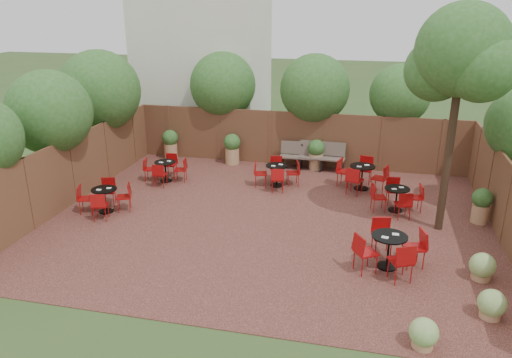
# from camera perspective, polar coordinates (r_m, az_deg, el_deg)

# --- Properties ---
(ground) EXTENTS (80.00, 80.00, 0.00)m
(ground) POSITION_cam_1_polar(r_m,az_deg,el_deg) (13.81, 1.54, -4.75)
(ground) COLOR #354F23
(ground) RESTS_ON ground
(courtyard_paving) EXTENTS (12.00, 10.00, 0.02)m
(courtyard_paving) POSITION_cam_1_polar(r_m,az_deg,el_deg) (13.81, 1.54, -4.72)
(courtyard_paving) COLOR #341915
(courtyard_paving) RESTS_ON ground
(fence_back) EXTENTS (12.00, 0.08, 2.00)m
(fence_back) POSITION_cam_1_polar(r_m,az_deg,el_deg) (18.12, 4.78, 4.61)
(fence_back) COLOR #4C2A1C
(fence_back) RESTS_ON ground
(fence_left) EXTENTS (0.08, 10.00, 2.00)m
(fence_left) POSITION_cam_1_polar(r_m,az_deg,el_deg) (15.69, -20.43, 0.95)
(fence_left) COLOR #4C2A1C
(fence_left) RESTS_ON ground
(fence_right) EXTENTS (0.08, 10.00, 2.00)m
(fence_right) POSITION_cam_1_polar(r_m,az_deg,el_deg) (13.65, 27.11, -2.81)
(fence_right) COLOR #4C2A1C
(fence_right) RESTS_ON ground
(neighbour_building) EXTENTS (5.00, 4.00, 8.00)m
(neighbour_building) POSITION_cam_1_polar(r_m,az_deg,el_deg) (21.54, -6.07, 15.13)
(neighbour_building) COLOR beige
(neighbour_building) RESTS_ON ground
(overhang_foliage) EXTENTS (15.62, 10.45, 2.79)m
(overhang_foliage) POSITION_cam_1_polar(r_m,az_deg,el_deg) (16.52, -4.90, 9.28)
(overhang_foliage) COLOR #27551B
(overhang_foliage) RESTS_ON ground
(courtyard_tree) EXTENTS (2.50, 2.40, 5.77)m
(courtyard_tree) POSITION_cam_1_polar(r_m,az_deg,el_deg) (12.98, 22.64, 12.71)
(courtyard_tree) COLOR black
(courtyard_tree) RESTS_ON courtyard_paving
(park_bench_left) EXTENTS (1.66, 0.61, 1.01)m
(park_bench_left) POSITION_cam_1_polar(r_m,az_deg,el_deg) (17.79, 7.61, 2.67)
(park_bench_left) COLOR brown
(park_bench_left) RESTS_ON courtyard_paving
(park_bench_right) EXTENTS (1.57, 0.55, 0.96)m
(park_bench_right) POSITION_cam_1_polar(r_m,az_deg,el_deg) (17.87, 5.32, 2.75)
(park_bench_right) COLOR brown
(park_bench_right) RESTS_ON courtyard_paving
(bistro_tables) EXTENTS (9.61, 6.60, 0.91)m
(bistro_tables) POSITION_cam_1_polar(r_m,az_deg,el_deg) (14.52, 3.77, -1.59)
(bistro_tables) COLOR black
(bistro_tables) RESTS_ON courtyard_paving
(planters) EXTENTS (11.07, 4.15, 1.14)m
(planters) POSITION_cam_1_polar(r_m,az_deg,el_deg) (17.39, 1.84, 2.67)
(planters) COLOR #A67A53
(planters) RESTS_ON courtyard_paving
(low_shrubs) EXTENTS (1.97, 3.18, 0.61)m
(low_shrubs) POSITION_cam_1_polar(r_m,az_deg,el_deg) (10.80, 23.49, -12.33)
(low_shrubs) COLOR #A67A53
(low_shrubs) RESTS_ON courtyard_paving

